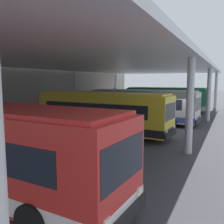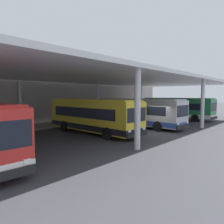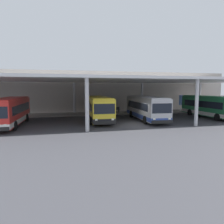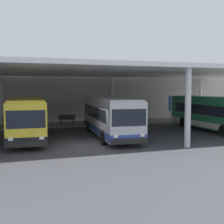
# 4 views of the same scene
# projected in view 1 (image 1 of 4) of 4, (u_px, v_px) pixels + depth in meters

# --- Properties ---
(ground_plane) EXTENTS (200.00, 200.00, 0.00)m
(ground_plane) POSITION_uv_depth(u_px,v_px,m) (169.00, 130.00, 20.18)
(ground_plane) COLOR #3D3D42
(platform_kerb) EXTENTS (42.00, 4.50, 0.18)m
(platform_kerb) POSITION_uv_depth(u_px,v_px,m) (55.00, 119.00, 25.27)
(platform_kerb) COLOR gray
(platform_kerb) RESTS_ON ground
(station_building_facade) EXTENTS (48.00, 1.60, 7.33)m
(station_building_facade) POSITION_uv_depth(u_px,v_px,m) (30.00, 84.00, 26.23)
(station_building_facade) COLOR #ADA399
(station_building_facade) RESTS_ON ground
(canopy_shelter) EXTENTS (40.00, 17.00, 5.55)m
(canopy_shelter) POSITION_uv_depth(u_px,v_px,m) (109.00, 66.00, 21.90)
(canopy_shelter) COLOR silver
(canopy_shelter) RESTS_ON ground
(bus_second_bay) EXTENTS (3.12, 10.65, 3.17)m
(bus_second_bay) POSITION_uv_depth(u_px,v_px,m) (102.00, 113.00, 18.40)
(bus_second_bay) COLOR yellow
(bus_second_bay) RESTS_ON ground
(bus_middle_bay) EXTENTS (3.22, 10.67, 3.17)m
(bus_middle_bay) POSITION_uv_depth(u_px,v_px,m) (142.00, 106.00, 23.62)
(bus_middle_bay) COLOR #B7B7BC
(bus_middle_bay) RESTS_ON ground
(bus_far_bay) EXTENTS (2.81, 10.56, 3.17)m
(bus_far_bay) POSITION_uv_depth(u_px,v_px,m) (166.00, 99.00, 32.63)
(bus_far_bay) COLOR #28844C
(bus_far_bay) RESTS_ON ground
(bench_waiting) EXTENTS (1.80, 0.45, 0.92)m
(bench_waiting) POSITION_uv_depth(u_px,v_px,m) (58.00, 113.00, 25.68)
(bench_waiting) COLOR #383D47
(bench_waiting) RESTS_ON platform_kerb
(trash_bin) EXTENTS (0.52, 0.52, 0.98)m
(trash_bin) POSITION_uv_depth(u_px,v_px,m) (75.00, 110.00, 28.12)
(trash_bin) COLOR #236638
(trash_bin) RESTS_ON platform_kerb
(banner_sign) EXTENTS (0.70, 0.12, 3.20)m
(banner_sign) POSITION_uv_depth(u_px,v_px,m) (115.00, 95.00, 35.99)
(banner_sign) COLOR #B2B2B7
(banner_sign) RESTS_ON platform_kerb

